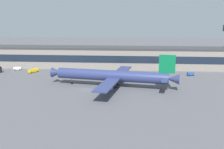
# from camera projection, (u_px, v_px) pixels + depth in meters

# --- Properties ---
(ground_plane) EXTENTS (600.00, 600.00, 0.00)m
(ground_plane) POSITION_uv_depth(u_px,v_px,m) (86.00, 90.00, 118.94)
(ground_plane) COLOR #56565B
(terminal_building) EXTENTS (196.17, 15.94, 13.42)m
(terminal_building) POSITION_uv_depth(u_px,v_px,m) (100.00, 57.00, 168.57)
(terminal_building) COLOR gray
(terminal_building) RESTS_ON ground_plane
(airliner) EXTENTS (61.02, 52.77, 16.06)m
(airliner) POSITION_uv_depth(u_px,v_px,m) (113.00, 76.00, 122.35)
(airliner) COLOR navy
(airliner) RESTS_ON ground_plane
(belt_loader) EXTENTS (4.97, 6.53, 1.95)m
(belt_loader) POSITION_uv_depth(u_px,v_px,m) (33.00, 71.00, 154.73)
(belt_loader) COLOR yellow
(belt_loader) RESTS_ON ground_plane
(follow_me_car) EXTENTS (4.66, 2.62, 1.85)m
(follow_me_car) POSITION_uv_depth(u_px,v_px,m) (18.00, 68.00, 161.92)
(follow_me_car) COLOR white
(follow_me_car) RESTS_ON ground_plane
(baggage_tug) EXTENTS (4.01, 2.91, 1.85)m
(baggage_tug) POSITION_uv_depth(u_px,v_px,m) (191.00, 74.00, 146.36)
(baggage_tug) COLOR #2651A5
(baggage_tug) RESTS_ON ground_plane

